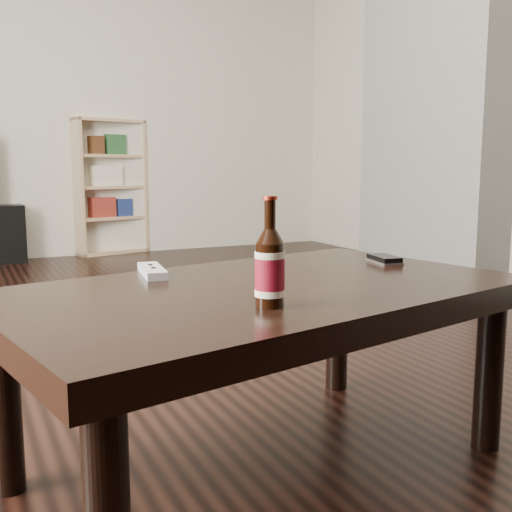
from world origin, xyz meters
name	(u,v)px	position (x,y,z in m)	size (l,w,h in m)	color
floor	(160,366)	(0.00, 0.00, -0.01)	(5.00, 6.00, 0.01)	black
wall_back	(41,87)	(0.00, 3.01, 1.35)	(5.00, 0.02, 2.70)	#BCB7A8
chimney_breast	(434,75)	(2.35, 1.20, 1.35)	(0.30, 1.20, 2.70)	beige
bookshelf	(106,184)	(0.49, 3.07, 0.58)	(0.65, 0.42, 1.12)	tan
coffee_table	(265,310)	(0.00, -0.85, 0.39)	(1.32, 0.93, 0.45)	black
beer_bottle	(270,268)	(-0.09, -1.05, 0.53)	(0.07, 0.07, 0.22)	black
phone	(384,259)	(0.45, -0.71, 0.46)	(0.08, 0.13, 0.02)	#B6B5B8
remote	(152,271)	(-0.20, -0.61, 0.46)	(0.07, 0.19, 0.02)	#B9B9BB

